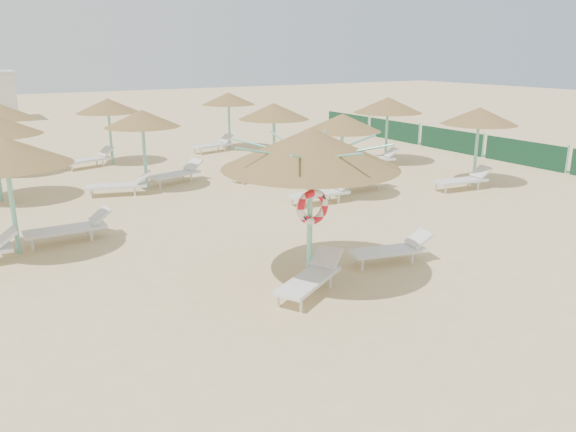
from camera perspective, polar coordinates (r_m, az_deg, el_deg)
ground at (r=11.37m, az=3.81°, el=-6.97°), size 120.00×120.00×0.00m
main_palapa at (r=10.82m, az=2.31°, el=6.84°), size 3.48×3.48×3.12m
lounger_main_a at (r=10.89m, az=2.40°, el=-6.17°), size 1.92×1.44×0.69m
lounger_main_b at (r=12.61m, az=10.62°, el=-3.31°), size 1.89×0.94×0.66m
palapa_field at (r=20.08m, az=-9.55°, el=9.90°), size 18.02×13.67×2.73m
windbreak_fence at (r=27.54m, az=16.26°, el=7.38°), size 0.08×19.84×1.10m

